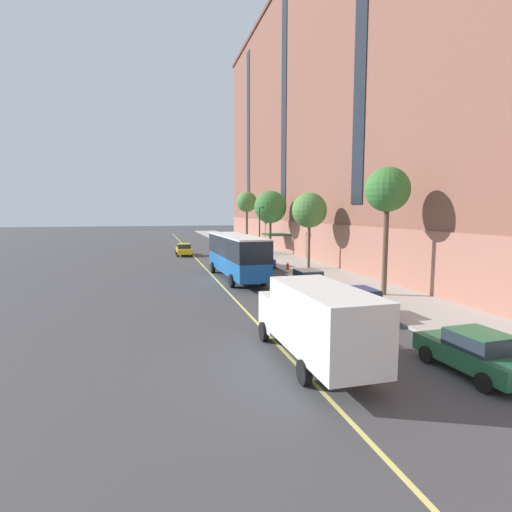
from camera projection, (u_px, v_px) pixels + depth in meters
name	position (u px, v px, depth m)	size (l,w,h in m)	color
ground_plane	(223.00, 280.00, 33.25)	(260.00, 260.00, 0.00)	#424244
sidewalk	(312.00, 270.00, 38.44)	(5.88, 160.00, 0.15)	#ADA89E
apartment_facade	(421.00, 67.00, 35.74)	(15.20, 110.00, 37.11)	brown
city_bus	(236.00, 254.00, 33.41)	(3.09, 11.94, 3.71)	#19569E
parked_car_black_0	(225.00, 244.00, 60.65)	(1.96, 4.25, 1.56)	black
parked_car_white_1	(307.00, 280.00, 28.56)	(2.02, 4.30, 1.56)	silver
parked_car_navy_2	(358.00, 302.00, 21.67)	(2.09, 4.50, 1.56)	navy
parked_car_navy_3	(260.00, 259.00, 40.92)	(2.08, 4.68, 1.56)	navy
parked_car_green_4	(475.00, 352.00, 13.92)	(2.07, 4.28, 1.56)	#23603D
box_truck	(316.00, 319.00, 14.65)	(2.43, 7.55, 3.03)	silver
taxi_cab	(184.00, 250.00, 51.54)	(1.99, 4.47, 1.56)	yellow
street_tree_near_corner	(387.00, 191.00, 25.89)	(2.91, 2.91, 8.41)	brown
street_tree_mid_block	(309.00, 210.00, 38.78)	(3.42, 3.42, 7.36)	brown
street_tree_far_uptown	(270.00, 207.00, 51.48)	(4.18, 4.18, 8.19)	brown
street_tree_far_downtown	(247.00, 202.00, 64.14)	(3.29, 3.29, 8.71)	brown
street_lamp	(260.00, 226.00, 47.67)	(0.36, 1.48, 6.15)	#2D2D30
fire_hydrant	(288.00, 266.00, 37.96)	(0.42, 0.24, 0.72)	red
lane_centerline	(211.00, 275.00, 36.00)	(0.16, 140.00, 0.01)	#E0D66B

